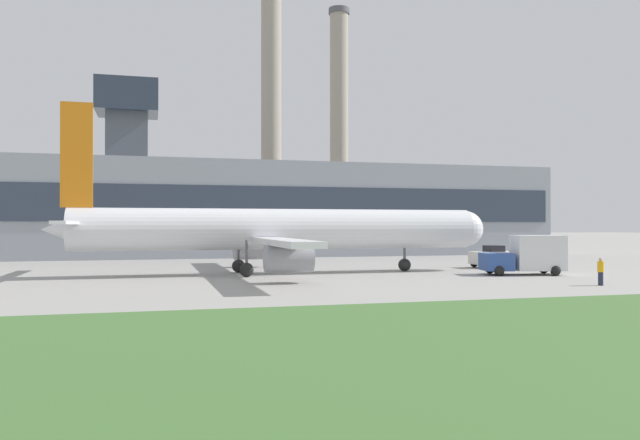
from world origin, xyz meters
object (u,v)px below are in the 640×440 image
(baggage_truck, at_px, (528,256))
(ground_crew_person, at_px, (601,271))
(airplane, at_px, (275,230))
(pushback_tug, at_px, (494,258))

(baggage_truck, distance_m, ground_crew_person, 7.91)
(airplane, height_order, pushback_tug, airplane)
(pushback_tug, bearing_deg, ground_crew_person, -97.26)
(airplane, distance_m, baggage_truck, 17.88)
(pushback_tug, xyz_separation_m, baggage_truck, (-1.42, -6.93, 0.52))
(pushback_tug, bearing_deg, airplane, -175.00)
(airplane, relative_size, ground_crew_person, 19.89)
(pushback_tug, height_order, ground_crew_person, pushback_tug)
(baggage_truck, bearing_deg, ground_crew_person, -93.40)
(pushback_tug, relative_size, ground_crew_person, 2.22)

